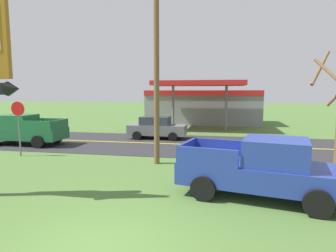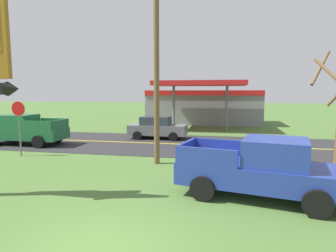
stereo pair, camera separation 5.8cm
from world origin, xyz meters
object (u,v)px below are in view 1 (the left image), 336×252
(gas_station, at_px, (203,106))
(pickup_green_on_road, at_px, (24,130))
(pickup_blue_parked_on_lawn, at_px, (262,169))
(stop_sign, at_px, (18,119))
(utility_pole, at_px, (156,55))
(car_grey_near_lane, at_px, (157,128))

(gas_station, bearing_deg, pickup_green_on_road, -124.47)
(gas_station, height_order, pickup_blue_parked_on_lawn, gas_station)
(stop_sign, relative_size, utility_pole, 0.31)
(utility_pole, height_order, car_grey_near_lane, utility_pole)
(pickup_green_on_road, distance_m, car_grey_near_lane, 8.91)
(stop_sign, bearing_deg, car_grey_near_lane, 50.33)
(pickup_blue_parked_on_lawn, xyz_separation_m, car_grey_near_lane, (-6.06, 11.01, -0.13))
(utility_pole, bearing_deg, pickup_green_on_road, 161.30)
(pickup_green_on_road, height_order, car_grey_near_lane, pickup_green_on_road)
(stop_sign, relative_size, gas_station, 0.25)
(stop_sign, bearing_deg, pickup_blue_parked_on_lawn, -18.22)
(pickup_blue_parked_on_lawn, relative_size, car_grey_near_lane, 1.31)
(pickup_blue_parked_on_lawn, bearing_deg, pickup_green_on_road, 153.44)
(utility_pole, distance_m, car_grey_near_lane, 8.61)
(stop_sign, xyz_separation_m, pickup_green_on_road, (-2.08, 3.08, -1.06))
(utility_pole, height_order, pickup_green_on_road, utility_pole)
(utility_pole, bearing_deg, gas_station, 87.21)
(utility_pole, height_order, gas_station, utility_pole)
(utility_pole, distance_m, pickup_blue_parked_on_lawn, 7.09)
(gas_station, xyz_separation_m, car_grey_near_lane, (-2.60, -11.38, -1.11))
(gas_station, distance_m, pickup_green_on_road, 18.68)
(stop_sign, xyz_separation_m, utility_pole, (7.57, -0.19, 3.09))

